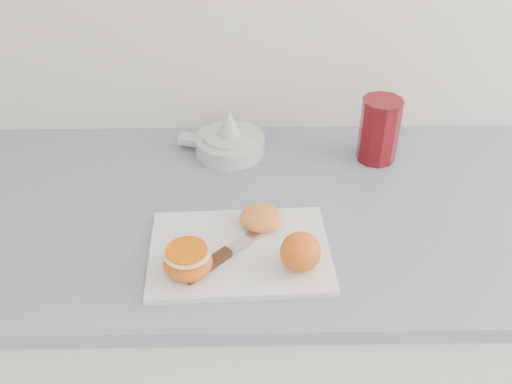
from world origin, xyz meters
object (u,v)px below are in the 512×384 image
(half_orange, at_px, (188,261))
(red_tumbler, at_px, (379,132))
(citrus_juicer, at_px, (229,141))
(cutting_board, at_px, (240,252))
(counter, at_px, (288,349))

(half_orange, distance_m, red_tumbler, 0.52)
(half_orange, relative_size, citrus_juicer, 0.42)
(half_orange, bearing_deg, red_tumbler, 43.72)
(cutting_board, xyz_separation_m, red_tumbler, (0.29, 0.30, 0.06))
(counter, bearing_deg, citrus_juicer, 125.19)
(cutting_board, height_order, half_orange, half_orange)
(half_orange, xyz_separation_m, citrus_juicer, (0.06, 0.39, -0.01))
(red_tumbler, bearing_deg, cutting_board, -133.92)
(half_orange, bearing_deg, counter, 46.24)
(half_orange, height_order, red_tumbler, red_tumbler)
(cutting_board, xyz_separation_m, half_orange, (-0.08, -0.06, 0.03))
(counter, xyz_separation_m, citrus_juicer, (-0.13, 0.19, 0.47))
(counter, distance_m, citrus_juicer, 0.53)
(citrus_juicer, xyz_separation_m, red_tumbler, (0.32, -0.03, 0.04))
(half_orange, bearing_deg, cutting_board, 33.75)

